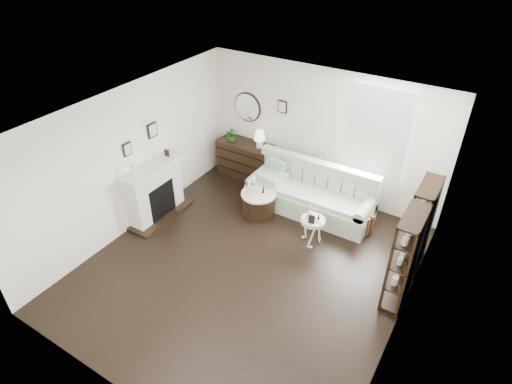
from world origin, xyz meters
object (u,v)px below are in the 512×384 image
Objects in this scene: drum_table at (259,203)px; pedestal_table at (313,221)px; dresser at (246,160)px; sofa at (311,195)px.

pedestal_table reaches higher than drum_table.
dresser reaches higher than drum_table.
dresser is 2.65m from pedestal_table.
dresser is at bearing 167.77° from sofa.
drum_table is (-0.82, -0.68, -0.08)m from sofa.
pedestal_table is at bearing -11.62° from drum_table.
sofa reaches higher than drum_table.
sofa is 2.02× the size of dresser.
dresser is 2.33× the size of pedestal_table.
pedestal_table is (0.48, -0.94, 0.17)m from sofa.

